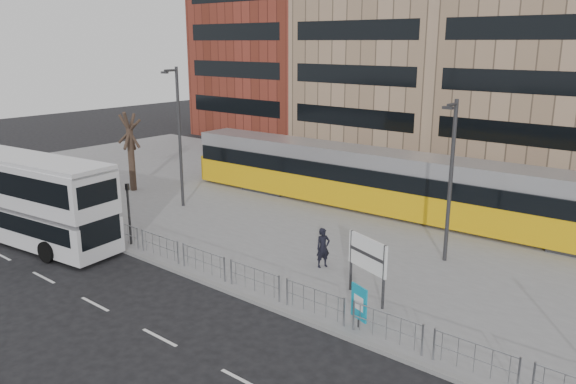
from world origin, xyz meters
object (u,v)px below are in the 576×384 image
Objects in this scene: ad_panel at (359,303)px; traffic_light_west at (128,206)px; double_decker_bus at (26,196)px; station_sign at (367,257)px; tram at (405,185)px; pedestrian at (323,248)px; bare_tree at (128,110)px; lamp_post_west at (179,132)px; lamp_post_east at (450,175)px.

ad_panel is 0.51× the size of traffic_light_west.
double_decker_bus is 17.65m from station_sign.
tram is 9.41m from pedestrian.
double_decker_bus is 10.56m from bare_tree.
station_sign is at bearing -71.19° from tram.
ad_panel is (17.94, 2.86, -1.34)m from double_decker_bus.
pedestrian is (1.03, -9.31, -0.88)m from tram.
lamp_post_west reaches higher than lamp_post_east.
double_decker_bus reaches higher than pedestrian.
station_sign is at bearing -96.58° from lamp_post_east.
bare_tree reaches higher than double_decker_bus.
ad_panel is 13.33m from traffic_light_west.
bare_tree is at bearing -175.49° from ad_panel.
tram is 19.32× the size of ad_panel.
traffic_light_west is 0.42× the size of bare_tree.
pedestrian is at bearing 173.41° from station_sign.
station_sign is 21.79m from bare_tree.
double_decker_bus is 1.36× the size of lamp_post_west.
ad_panel is at bearing -16.00° from bare_tree.
station_sign reaches higher than pedestrian.
traffic_light_west is (4.64, 2.79, -0.28)m from double_decker_bus.
double_decker_bus is at bearing -150.41° from ad_panel.
ad_panel is at bearing 2.10° from double_decker_bus.
pedestrian is 0.22× the size of lamp_post_west.
double_decker_bus is at bearing -148.80° from lamp_post_east.
tram is at bearing 47.15° from traffic_light_west.
tram is 11.65m from station_sign.
pedestrian is (-3.21, 1.54, -0.85)m from station_sign.
station_sign is 12.48m from traffic_light_west.
traffic_light_west is at bearing -36.12° from bare_tree.
tram is at bearing 21.52° from bare_tree.
double_decker_bus is 7.24× the size of ad_panel.
double_decker_bus reaches higher than station_sign.
pedestrian is (-4.21, 3.65, -0.02)m from ad_panel.
lamp_post_west is at bearing -150.70° from tram.
station_sign is (4.24, -10.86, -0.03)m from tram.
tram is 4.11× the size of lamp_post_east.
pedestrian is at bearing -10.56° from lamp_post_west.
traffic_light_west is at bearing -61.61° from lamp_post_west.
lamp_post_east is (3.87, 4.14, 3.15)m from pedestrian.
ad_panel is at bearing -87.45° from lamp_post_east.
lamp_post_west is (1.39, 8.81, 2.29)m from double_decker_bus.
traffic_light_west is at bearing -148.74° from lamp_post_east.
lamp_post_east is (-0.35, 7.79, 3.13)m from ad_panel.
bare_tree is at bearing 107.19° from double_decker_bus.
double_decker_bus reaches higher than traffic_light_west.
bare_tree is at bearing -160.99° from tram.
lamp_post_west reaches higher than traffic_light_west.
ad_panel is 5.57m from pedestrian.
bare_tree reaches higher than pedestrian.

